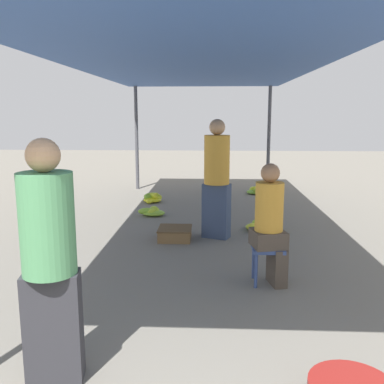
{
  "coord_description": "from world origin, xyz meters",
  "views": [
    {
      "loc": [
        0.25,
        -1.79,
        1.82
      ],
      "look_at": [
        0.0,
        3.41,
        0.87
      ],
      "focal_mm": 40.0,
      "sensor_mm": 36.0,
      "label": 1
    }
  ],
  "objects": [
    {
      "name": "banana_pile_left_0",
      "position": [
        -0.83,
        5.76,
        0.07
      ],
      "size": [
        0.49,
        0.41,
        0.17
      ],
      "color": "#84B935",
      "rests_on": "ground"
    },
    {
      "name": "banana_pile_left_1",
      "position": [
        -1.0,
        6.94,
        0.08
      ],
      "size": [
        0.41,
        0.47,
        0.2
      ],
      "color": "yellow",
      "rests_on": "ground"
    },
    {
      "name": "canopy_post_back_left",
      "position": [
        -1.59,
        8.56,
        1.24
      ],
      "size": [
        0.08,
        0.08,
        2.48
      ],
      "primitive_type": "cylinder",
      "color": "#4C4C51",
      "rests_on": "ground"
    },
    {
      "name": "canopy_tarp",
      "position": [
        0.0,
        4.43,
        2.5
      ],
      "size": [
        3.59,
        8.66,
        0.04
      ],
      "primitive_type": "cube",
      "color": "#33569E",
      "rests_on": "canopy_post_front_left"
    },
    {
      "name": "shopper_walking_mid",
      "position": [
        0.31,
        4.4,
        0.91
      ],
      "size": [
        0.48,
        0.48,
        1.75
      ],
      "color": "#384766",
      "rests_on": "ground"
    },
    {
      "name": "banana_pile_right_0",
      "position": [
        1.06,
        4.82,
        0.07
      ],
      "size": [
        0.57,
        0.54,
        0.26
      ],
      "color": "yellow",
      "rests_on": "ground"
    },
    {
      "name": "canopy_post_back_right",
      "position": [
        1.59,
        8.56,
        1.24
      ],
      "size": [
        0.08,
        0.08,
        2.48
      ],
      "primitive_type": "cylinder",
      "color": "#4C4C51",
      "rests_on": "ground"
    },
    {
      "name": "stool",
      "position": [
        0.86,
        2.66,
        0.33
      ],
      "size": [
        0.34,
        0.34,
        0.41
      ],
      "color": "#384C84",
      "rests_on": "ground"
    },
    {
      "name": "banana_pile_right_1",
      "position": [
        1.27,
        8.0,
        0.07
      ],
      "size": [
        0.42,
        0.5,
        0.18
      ],
      "color": "#82B835",
      "rests_on": "ground"
    },
    {
      "name": "vendor_seated",
      "position": [
        0.87,
        2.65,
        0.68
      ],
      "size": [
        0.4,
        0.4,
        1.31
      ],
      "color": "#4C4238",
      "rests_on": "ground"
    },
    {
      "name": "vendor_foreground",
      "position": [
        -0.82,
        0.85,
        0.87
      ],
      "size": [
        0.41,
        0.41,
        1.67
      ],
      "color": "#2D2D33",
      "rests_on": "ground"
    },
    {
      "name": "crate_near",
      "position": [
        -0.29,
        4.26,
        0.09
      ],
      "size": [
        0.48,
        0.48,
        0.18
      ],
      "color": "brown",
      "rests_on": "ground"
    }
  ]
}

